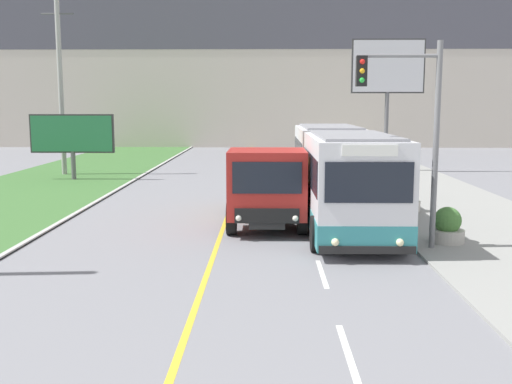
# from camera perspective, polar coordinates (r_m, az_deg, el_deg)

# --- Properties ---
(apartment_block_background) EXTENTS (80.00, 8.04, 25.66)m
(apartment_block_background) POSITION_cam_1_polar(r_m,az_deg,el_deg) (60.49, -0.35, 16.75)
(apartment_block_background) COLOR beige
(apartment_block_background) RESTS_ON ground_plane
(city_bus) EXTENTS (2.65, 12.81, 3.15)m
(city_bus) POSITION_cam_1_polar(r_m,az_deg,el_deg) (21.37, 7.85, 1.80)
(city_bus) COLOR silver
(city_bus) RESTS_ON ground_plane
(dump_truck) EXTENTS (2.49, 6.75, 2.61)m
(dump_truck) POSITION_cam_1_polar(r_m,az_deg,el_deg) (19.56, 1.05, 0.40)
(dump_truck) COLOR black
(dump_truck) RESTS_ON ground_plane
(utility_pole_far) EXTENTS (1.80, 0.28, 10.19)m
(utility_pole_far) POSITION_cam_1_polar(r_m,az_deg,el_deg) (35.90, -18.13, 9.77)
(utility_pole_far) COLOR #9E9E99
(utility_pole_far) RESTS_ON ground_plane
(traffic_light_mast) EXTENTS (2.28, 0.32, 5.68)m
(traffic_light_mast) POSITION_cam_1_polar(r_m,az_deg,el_deg) (16.73, 14.67, 6.77)
(traffic_light_mast) COLOR slate
(traffic_light_mast) RESTS_ON ground_plane
(billboard_large) EXTENTS (4.25, 0.24, 7.76)m
(billboard_large) POSITION_cam_1_polar(r_m,az_deg,el_deg) (36.37, 12.45, 11.11)
(billboard_large) COLOR #59595B
(billboard_large) RESTS_ON ground_plane
(billboard_small) EXTENTS (4.45, 0.24, 3.49)m
(billboard_small) POSITION_cam_1_polar(r_m,az_deg,el_deg) (33.25, -17.11, 5.22)
(billboard_small) COLOR #59595B
(billboard_small) RESTS_ON ground_plane
(planter_round_near) EXTENTS (0.98, 0.98, 1.03)m
(planter_round_near) POSITION_cam_1_polar(r_m,az_deg,el_deg) (18.03, 17.75, -3.19)
(planter_round_near) COLOR #B7B2A8
(planter_round_near) RESTS_ON sidewalk_right
(planter_round_second) EXTENTS (0.96, 0.96, 1.03)m
(planter_round_second) POSITION_cam_1_polar(r_m,az_deg,el_deg) (22.83, 14.22, -0.67)
(planter_round_second) COLOR #B7B2A8
(planter_round_second) RESTS_ON sidewalk_right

